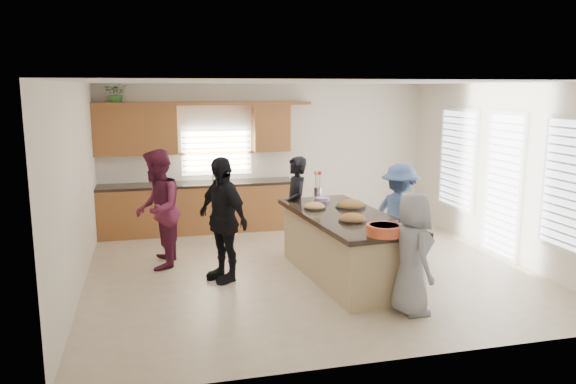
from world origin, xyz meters
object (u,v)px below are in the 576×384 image
object	(u,v)px
woman_left_back	(296,207)
woman_right_back	(400,215)
island	(345,248)
woman_right_front	(412,254)
salad_bowl	(384,229)
woman_left_mid	(157,209)
woman_left_front	(222,219)

from	to	relation	value
woman_left_back	woman_right_back	distance (m)	1.66
island	woman_right_front	xyz separation A→B (m)	(0.35, -1.41, 0.30)
salad_bowl	woman_left_back	bearing A→B (deg)	100.83
woman_left_back	woman_right_back	bearing A→B (deg)	62.21
woman_right_front	woman_left_mid	bearing A→B (deg)	49.75
woman_left_mid	woman_right_front	distance (m)	3.92
woman_left_front	woman_left_back	bearing A→B (deg)	95.48
woman_left_mid	woman_right_front	size ratio (longest dim) A/B	1.21
woman_right_back	island	bearing A→B (deg)	88.77
woman_left_front	woman_right_back	xyz separation A→B (m)	(2.74, 0.02, -0.10)
woman_right_front	island	bearing A→B (deg)	14.98
island	woman_right_back	xyz separation A→B (m)	(1.03, 0.37, 0.34)
salad_bowl	woman_left_mid	distance (m)	3.58
woman_left_back	woman_left_mid	world-z (taller)	woman_left_mid
island	woman_right_back	distance (m)	1.14
woman_left_back	salad_bowl	bearing A→B (deg)	13.41
salad_bowl	woman_left_mid	world-z (taller)	woman_left_mid
woman_left_mid	woman_right_back	bearing A→B (deg)	84.92
island	woman_left_back	distance (m)	1.33
woman_left_back	island	bearing A→B (deg)	21.30
island	woman_left_front	bearing A→B (deg)	163.76
salad_bowl	woman_right_back	bearing A→B (deg)	58.75
woman_right_back	salad_bowl	bearing A→B (deg)	127.75
woman_left_back	woman_right_back	size ratio (longest dim) A/B	1.03
woman_left_back	woman_left_front	world-z (taller)	woman_left_front
island	salad_bowl	xyz separation A→B (m)	(0.06, -1.23, 0.57)
woman_left_mid	woman_right_back	size ratio (longest dim) A/B	1.15
island	woman_left_back	world-z (taller)	woman_left_back
woman_right_back	woman_right_front	xyz separation A→B (m)	(-0.68, -1.78, -0.04)
salad_bowl	woman_left_back	distance (m)	2.49
woman_left_back	woman_left_mid	xyz separation A→B (m)	(-2.18, -0.04, 0.09)
woman_left_mid	woman_right_front	world-z (taller)	woman_left_mid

